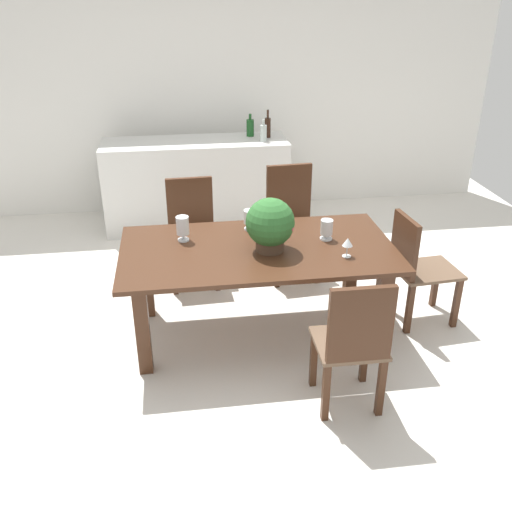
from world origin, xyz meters
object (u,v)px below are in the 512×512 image
(crystal_vase_left, at_px, (250,218))
(chair_far_right, at_px, (291,216))
(flower_centerpiece, at_px, (270,224))
(wine_bottle_tall, at_px, (268,127))
(wine_bottle_clear, at_px, (263,133))
(chair_near_right, at_px, (354,341))
(crystal_vase_center_near, at_px, (183,226))
(kitchen_counter, at_px, (197,184))
(chair_foot_end, at_px, (416,265))
(wine_bottle_green, at_px, (250,127))
(chair_far_left, at_px, (192,226))
(dining_table, at_px, (258,261))
(crystal_vase_right, at_px, (327,228))
(wine_glass, at_px, (348,243))

(crystal_vase_left, bearing_deg, chair_far_right, 54.31)
(flower_centerpiece, relative_size, crystal_vase_left, 2.46)
(chair_far_right, xyz_separation_m, wine_bottle_tall, (-0.00, 1.32, 0.51))
(wine_bottle_clear, bearing_deg, chair_near_right, -88.52)
(crystal_vase_center_near, bearing_deg, kitchen_counter, 84.83)
(flower_centerpiece, bearing_deg, chair_far_right, 70.50)
(chair_foot_end, bearing_deg, crystal_vase_left, 69.97)
(chair_near_right, relative_size, kitchen_counter, 0.48)
(chair_foot_end, bearing_deg, flower_centerpiece, 87.79)
(kitchen_counter, bearing_deg, wine_bottle_clear, -8.27)
(crystal_vase_center_near, relative_size, wine_bottle_green, 0.80)
(chair_far_right, bearing_deg, crystal_vase_left, -129.51)
(kitchen_counter, bearing_deg, chair_far_right, -57.78)
(chair_far_left, bearing_deg, wine_bottle_tall, 53.46)
(chair_far_right, distance_m, crystal_vase_left, 0.83)
(chair_far_left, distance_m, chair_foot_end, 1.97)
(dining_table, xyz_separation_m, crystal_vase_right, (0.54, 0.07, 0.20))
(chair_foot_end, relative_size, crystal_vase_center_near, 4.75)
(chair_near_right, xyz_separation_m, crystal_vase_center_near, (-0.99, 1.17, 0.33))
(kitchen_counter, xyz_separation_m, wine_bottle_clear, (0.73, -0.11, 0.57))
(chair_near_right, bearing_deg, kitchen_counter, -75.35)
(crystal_vase_center_near, height_order, crystal_vase_right, crystal_vase_center_near)
(crystal_vase_center_near, bearing_deg, chair_near_right, -49.75)
(chair_far_left, relative_size, flower_centerpiece, 2.38)
(dining_table, bearing_deg, kitchen_counter, 98.95)
(dining_table, xyz_separation_m, wine_glass, (0.61, -0.24, 0.22))
(wine_bottle_tall, bearing_deg, crystal_vase_left, -103.09)
(dining_table, bearing_deg, wine_bottle_tall, 79.06)
(chair_foot_end, distance_m, chair_far_right, 1.28)
(crystal_vase_right, bearing_deg, flower_centerpiece, -164.26)
(flower_centerpiece, relative_size, wine_bottle_tall, 1.33)
(wine_glass, height_order, kitchen_counter, kitchen_counter)
(crystal_vase_left, bearing_deg, dining_table, -88.18)
(chair_far_left, bearing_deg, kitchen_counter, 83.07)
(chair_near_right, xyz_separation_m, chair_far_right, (-0.01, 1.95, 0.04))
(chair_foot_end, height_order, wine_bottle_green, wine_bottle_green)
(chair_far_left, bearing_deg, chair_foot_end, -32.09)
(wine_glass, relative_size, wine_bottle_clear, 0.63)
(flower_centerpiece, bearing_deg, chair_far_left, 117.63)
(chair_near_right, bearing_deg, wine_glass, -101.23)
(wine_bottle_green, bearing_deg, chair_far_left, -117.19)
(wine_bottle_clear, bearing_deg, dining_table, -99.87)
(wine_bottle_clear, bearing_deg, chair_far_left, -125.33)
(flower_centerpiece, relative_size, crystal_vase_right, 2.51)
(wine_bottle_green, bearing_deg, crystal_vase_right, -83.26)
(chair_far_right, bearing_deg, chair_far_left, 176.57)
(chair_far_left, xyz_separation_m, wine_glass, (1.07, -1.21, 0.32))
(chair_foot_end, height_order, wine_bottle_clear, wine_bottle_clear)
(crystal_vase_center_near, distance_m, wine_bottle_green, 2.33)
(wine_bottle_tall, bearing_deg, chair_far_left, -124.24)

